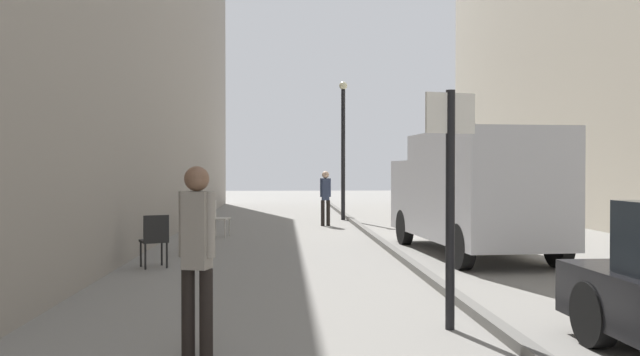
{
  "coord_description": "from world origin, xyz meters",
  "views": [
    {
      "loc": [
        -0.7,
        -1.09,
        1.74
      ],
      "look_at": [
        0.07,
        12.28,
        1.56
      ],
      "focal_mm": 36.45,
      "sensor_mm": 36.0,
      "label": 1
    }
  ],
  "objects_px": {
    "delivery_van": "(472,190)",
    "cafe_chair_near_window": "(217,216)",
    "pedestrian_main_foreground": "(197,248)",
    "lamp_post": "(343,141)",
    "cafe_chair_by_doorway": "(155,237)",
    "bicycle_leaning": "(191,234)",
    "street_sign_post": "(450,187)",
    "pedestrian_mid_block": "(325,194)"
  },
  "relations": [
    {
      "from": "street_sign_post",
      "to": "cafe_chair_by_doorway",
      "type": "relative_size",
      "value": 2.77
    },
    {
      "from": "delivery_van",
      "to": "cafe_chair_near_window",
      "type": "distance_m",
      "value": 6.78
    },
    {
      "from": "pedestrian_mid_block",
      "to": "delivery_van",
      "type": "distance_m",
      "value": 7.35
    },
    {
      "from": "pedestrian_main_foreground",
      "to": "cafe_chair_near_window",
      "type": "xyz_separation_m",
      "value": [
        -0.92,
        10.87,
        -0.48
      ]
    },
    {
      "from": "lamp_post",
      "to": "cafe_chair_near_window",
      "type": "distance_m",
      "value": 6.95
    },
    {
      "from": "pedestrian_mid_block",
      "to": "bicycle_leaning",
      "type": "xyz_separation_m",
      "value": [
        -3.25,
        -6.06,
        -0.59
      ]
    },
    {
      "from": "delivery_van",
      "to": "bicycle_leaning",
      "type": "height_order",
      "value": "delivery_van"
    },
    {
      "from": "cafe_chair_near_window",
      "to": "bicycle_leaning",
      "type": "bearing_deg",
      "value": 9.04
    },
    {
      "from": "pedestrian_main_foreground",
      "to": "cafe_chair_by_doorway",
      "type": "xyz_separation_m",
      "value": [
        -1.47,
        5.58,
        -0.48
      ]
    },
    {
      "from": "street_sign_post",
      "to": "lamp_post",
      "type": "bearing_deg",
      "value": -107.44
    },
    {
      "from": "pedestrian_main_foreground",
      "to": "cafe_chair_near_window",
      "type": "distance_m",
      "value": 10.92
    },
    {
      "from": "street_sign_post",
      "to": "cafe_chair_near_window",
      "type": "xyz_separation_m",
      "value": [
        -3.52,
        9.9,
        -1.0
      ]
    },
    {
      "from": "pedestrian_mid_block",
      "to": "cafe_chair_near_window",
      "type": "distance_m",
      "value": 4.32
    },
    {
      "from": "street_sign_post",
      "to": "pedestrian_mid_block",
      "type": "bearing_deg",
      "value": -104.24
    },
    {
      "from": "pedestrian_mid_block",
      "to": "street_sign_post",
      "type": "bearing_deg",
      "value": -92.19
    },
    {
      "from": "pedestrian_mid_block",
      "to": "lamp_post",
      "type": "height_order",
      "value": "lamp_post"
    },
    {
      "from": "cafe_chair_near_window",
      "to": "cafe_chair_by_doorway",
      "type": "bearing_deg",
      "value": 7.63
    },
    {
      "from": "pedestrian_main_foreground",
      "to": "lamp_post",
      "type": "xyz_separation_m",
      "value": [
        2.86,
        16.28,
        1.7
      ]
    },
    {
      "from": "delivery_van",
      "to": "cafe_chair_by_doorway",
      "type": "bearing_deg",
      "value": -170.79
    },
    {
      "from": "lamp_post",
      "to": "cafe_chair_by_doorway",
      "type": "relative_size",
      "value": 5.06
    },
    {
      "from": "street_sign_post",
      "to": "cafe_chair_near_window",
      "type": "relative_size",
      "value": 2.77
    },
    {
      "from": "street_sign_post",
      "to": "bicycle_leaning",
      "type": "bearing_deg",
      "value": -77.98
    },
    {
      "from": "delivery_van",
      "to": "street_sign_post",
      "type": "bearing_deg",
      "value": -112.86
    },
    {
      "from": "delivery_van",
      "to": "cafe_chair_near_window",
      "type": "height_order",
      "value": "delivery_van"
    },
    {
      "from": "cafe_chair_near_window",
      "to": "pedestrian_mid_block",
      "type": "bearing_deg",
      "value": 149.18
    },
    {
      "from": "street_sign_post",
      "to": "delivery_van",
      "type": "bearing_deg",
      "value": -125.0
    },
    {
      "from": "pedestrian_main_foreground",
      "to": "lamp_post",
      "type": "distance_m",
      "value": 16.62
    },
    {
      "from": "pedestrian_mid_block",
      "to": "bicycle_leaning",
      "type": "bearing_deg",
      "value": -122.62
    },
    {
      "from": "pedestrian_main_foreground",
      "to": "cafe_chair_by_doorway",
      "type": "distance_m",
      "value": 5.79
    },
    {
      "from": "bicycle_leaning",
      "to": "cafe_chair_near_window",
      "type": "relative_size",
      "value": 1.88
    },
    {
      "from": "pedestrian_mid_block",
      "to": "street_sign_post",
      "type": "distance_m",
      "value": 13.0
    },
    {
      "from": "delivery_van",
      "to": "bicycle_leaning",
      "type": "distance_m",
      "value": 5.93
    },
    {
      "from": "pedestrian_mid_block",
      "to": "bicycle_leaning",
      "type": "distance_m",
      "value": 6.9
    },
    {
      "from": "lamp_post",
      "to": "pedestrian_mid_block",
      "type": "bearing_deg",
      "value": -108.09
    },
    {
      "from": "bicycle_leaning",
      "to": "cafe_chair_near_window",
      "type": "height_order",
      "value": "bicycle_leaning"
    },
    {
      "from": "pedestrian_main_foreground",
      "to": "street_sign_post",
      "type": "distance_m",
      "value": 2.82
    },
    {
      "from": "cafe_chair_by_doorway",
      "to": "delivery_van",
      "type": "bearing_deg",
      "value": -10.32
    },
    {
      "from": "pedestrian_main_foreground",
      "to": "delivery_van",
      "type": "bearing_deg",
      "value": 73.06
    },
    {
      "from": "cafe_chair_by_doorway",
      "to": "lamp_post",
      "type": "bearing_deg",
      "value": 44.11
    },
    {
      "from": "cafe_chair_by_doorway",
      "to": "pedestrian_mid_block",
      "type": "bearing_deg",
      "value": 43.05
    },
    {
      "from": "pedestrian_mid_block",
      "to": "delivery_van",
      "type": "height_order",
      "value": "delivery_van"
    },
    {
      "from": "pedestrian_mid_block",
      "to": "delivery_van",
      "type": "xyz_separation_m",
      "value": [
        2.55,
        -6.89,
        0.35
      ]
    }
  ]
}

